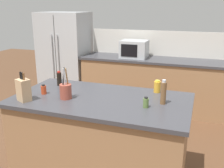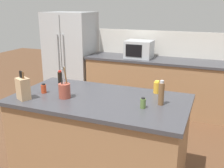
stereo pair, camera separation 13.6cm
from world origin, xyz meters
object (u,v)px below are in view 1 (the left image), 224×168
Objects in this scene: honey_jar at (157,87)px; refrigerator at (65,56)px; utensil_crock at (66,91)px; microwave at (134,49)px; soy_sauce_bottle at (59,79)px; knife_block at (24,90)px; spice_jar_oregano at (146,103)px; pepper_grinder at (163,93)px; spice_jar_paprika at (44,90)px.

refrigerator is at bearing 139.15° from honey_jar.
refrigerator is at bearing 119.16° from utensil_crock.
microwave is 1.99m from soy_sauce_bottle.
spice_jar_oregano is (1.18, 0.22, -0.07)m from knife_block.
soy_sauce_bottle is at bearing 127.80° from utensil_crock.
honey_jar is at bearing 55.32° from knife_block.
knife_block is (-0.47, -2.52, -0.04)m from microwave.
soy_sauce_bottle reaches higher than spice_jar_oregano.
honey_jar is 0.57× the size of pepper_grinder.
refrigerator is 2.25m from soy_sauce_bottle.
knife_block reaches higher than soy_sauce_bottle.
utensil_crock reaches higher than spice_jar_oregano.
knife_block is at bearing -69.38° from refrigerator.
spice_jar_paprika is at bearing -99.97° from microwave.
refrigerator is 1.45m from microwave.
pepper_grinder is at bearing -9.43° from soy_sauce_bottle.
pepper_grinder is at bearing -68.49° from microwave.
honey_jar is 0.35m from pepper_grinder.
utensil_crock is at bearing -178.06° from spice_jar_oregano.
honey_jar is at bearing 21.78° from spice_jar_paprika.
spice_jar_paprika is (-0.29, 0.05, -0.03)m from utensil_crock.
pepper_grinder is (0.14, 0.15, 0.07)m from spice_jar_oregano.
utensil_crock is 3.05× the size of spice_jar_paprika.
knife_block is at bearing -169.49° from spice_jar_oregano.
microwave reaches higher than spice_jar_oregano.
knife_block is 0.41m from utensil_crock.
spice_jar_paprika is 0.44× the size of pepper_grinder.
soy_sauce_bottle reaches higher than honey_jar.
knife_block is 1.39m from honey_jar.
pepper_grinder reaches higher than honey_jar.
utensil_crock is 0.48m from soy_sauce_bottle.
soy_sauce_bottle reaches higher than spice_jar_paprika.
microwave is at bearing 87.38° from utensil_crock.
refrigerator is 10.04× the size of soy_sauce_bottle.
spice_jar_oregano is at bearing -1.12° from spice_jar_paprika.
spice_jar_paprika is (1.03, -2.33, 0.13)m from refrigerator.
knife_block is at bearing -152.08° from utensil_crock.
refrigerator reaches higher than microwave.
soy_sauce_bottle is at bearing -101.72° from microwave.
knife_block is 2.77× the size of spice_jar_oregano.
refrigerator is 16.37× the size of spice_jar_paprika.
utensil_crock is (1.33, -2.38, 0.16)m from refrigerator.
spice_jar_oregano is (0.82, 0.03, -0.03)m from utensil_crock.
microwave is 4.45× the size of spice_jar_paprika.
utensil_crock is 2.34× the size of honey_jar.
spice_jar_paprika is at bearing -158.22° from honey_jar.
pepper_grinder is (0.95, 0.17, 0.03)m from utensil_crock.
honey_jar is 0.48m from spice_jar_oregano.
knife_block is 2.12× the size of honey_jar.
microwave is 3.42× the size of honey_jar.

